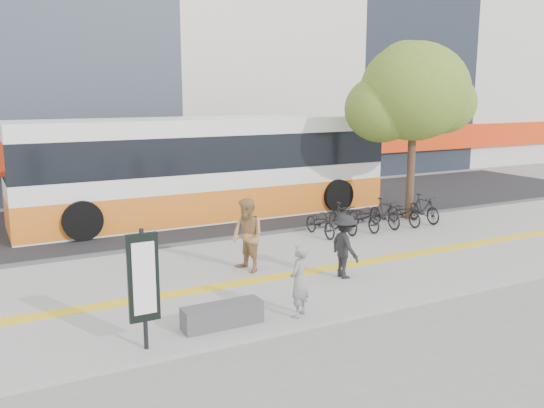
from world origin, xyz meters
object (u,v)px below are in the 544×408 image
bench (222,315)px  seated_woman (299,281)px  pedestrian_tan (247,236)px  bus (208,171)px  pedestrian_dark (345,246)px  street_tree (411,94)px  signboard (144,280)px

bench → seated_woman: seated_woman is taller
seated_woman → pedestrian_tan: 3.25m
bus → pedestrian_dark: size_ratio=8.59×
bench → pedestrian_tan: pedestrian_tan is taller
bench → seated_woman: size_ratio=1.06×
street_tree → seated_woman: street_tree is taller
seated_woman → pedestrian_tan: pedestrian_tan is taller
pedestrian_tan → street_tree: bearing=99.1°
signboard → seated_woman: 3.22m
signboard → pedestrian_dark: size_ratio=1.39×
bench → seated_woman: 1.68m
seated_woman → pedestrian_tan: size_ratio=0.80×
pedestrian_tan → pedestrian_dark: bearing=38.6°
signboard → seated_woman: size_ratio=1.46×
signboard → bench: bearing=10.8°
bench → seated_woman: bearing=-9.3°
pedestrian_dark → street_tree: bearing=-49.9°
seated_woman → street_tree: bearing=-179.0°
pedestrian_dark → seated_woman: bearing=128.3°
street_tree → bus: 7.72m
signboard → bus: (5.17, 10.01, 0.39)m
bus → seated_woman: size_ratio=9.00×
seated_woman → pedestrian_dark: (2.28, 1.67, 0.04)m
pedestrian_tan → pedestrian_dark: pedestrian_tan is taller
bench → pedestrian_dark: bearing=20.0°
signboard → pedestrian_tan: (3.56, 3.27, -0.35)m
signboard → pedestrian_tan: size_ratio=1.17×
bench → bus: size_ratio=0.12×
street_tree → bus: size_ratio=0.47×
signboard → pedestrian_tan: 4.84m
bus → pedestrian_dark: bus is taller
bus → bench: bearing=-110.2°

